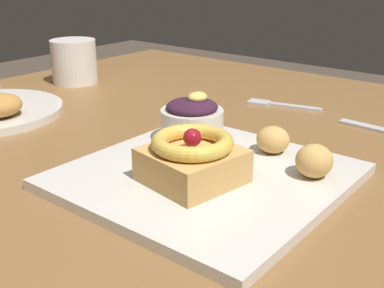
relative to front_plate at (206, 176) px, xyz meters
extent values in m
cube|color=brown|center=(-0.07, 0.15, -0.03)|extent=(1.30, 0.97, 0.04)
cylinder|color=brown|center=(0.49, 0.54, -0.39)|extent=(0.07, 0.07, 0.69)
cube|color=silver|center=(0.00, 0.00, 0.00)|extent=(0.28, 0.28, 0.01)
cube|color=tan|center=(-0.03, 0.00, 0.02)|extent=(0.11, 0.10, 0.04)
torus|color=#E5BC4C|center=(-0.03, 0.00, 0.05)|extent=(0.10, 0.10, 0.02)
sphere|color=maroon|center=(-0.03, 0.00, 0.06)|extent=(0.02, 0.02, 0.02)
cylinder|color=silver|center=(0.07, 0.07, 0.03)|extent=(0.08, 0.08, 0.04)
ellipsoid|color=#38192D|center=(0.07, 0.07, 0.05)|extent=(0.07, 0.07, 0.02)
ellipsoid|color=#EAD666|center=(0.07, 0.07, 0.06)|extent=(0.03, 0.02, 0.01)
ellipsoid|color=tan|center=(0.06, -0.10, 0.02)|extent=(0.04, 0.04, 0.04)
ellipsoid|color=tan|center=(0.10, -0.03, 0.02)|extent=(0.04, 0.04, 0.03)
cube|color=silver|center=(0.32, 0.06, 0.00)|extent=(0.03, 0.09, 0.00)
cube|color=silver|center=(0.30, 0.12, 0.00)|extent=(0.03, 0.04, 0.00)
cylinder|color=silver|center=(0.21, 0.49, 0.04)|extent=(0.09, 0.09, 0.09)
camera|label=1|loc=(-0.40, -0.30, 0.23)|focal=45.58mm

